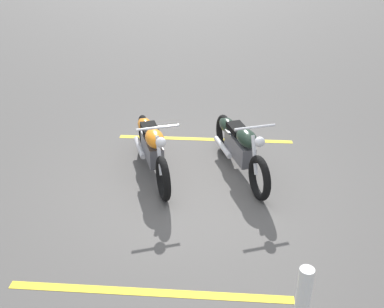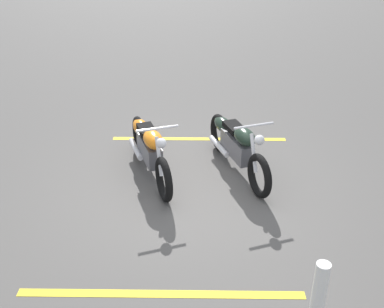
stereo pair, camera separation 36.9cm
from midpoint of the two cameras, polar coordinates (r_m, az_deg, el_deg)
ground_plane at (r=7.10m, az=1.46°, el=-4.80°), size 60.00×60.00×0.00m
motorcycle_bright_foreground at (r=7.47m, az=-3.50°, el=0.99°), size 2.11×0.96×1.04m
motorcycle_dark_foreground at (r=7.53m, az=7.13°, el=1.04°), size 2.10×0.96×1.04m
bollard_post at (r=4.83m, az=15.38°, el=-17.46°), size 0.14×0.14×0.92m
parking_stripe_near at (r=8.74m, az=2.82°, el=1.79°), size 0.27×3.20×0.01m
parking_stripe_mid at (r=5.48m, az=-3.15°, el=-16.38°), size 0.27×3.20×0.01m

